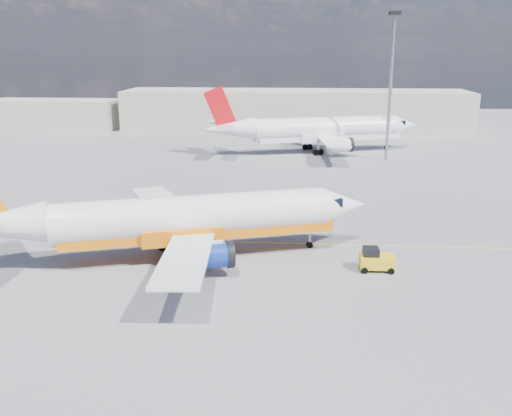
# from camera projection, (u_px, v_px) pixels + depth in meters

# --- Properties ---
(ground) EXTENTS (240.00, 240.00, 0.00)m
(ground) POSITION_uv_depth(u_px,v_px,m) (226.00, 254.00, 47.12)
(ground) COLOR slate
(ground) RESTS_ON ground
(taxi_line) EXTENTS (70.00, 0.15, 0.01)m
(taxi_line) POSITION_uv_depth(u_px,v_px,m) (230.00, 242.00, 49.99)
(taxi_line) COLOR yellow
(taxi_line) RESTS_ON ground
(terminal_main) EXTENTS (70.00, 14.00, 8.00)m
(terminal_main) POSITION_uv_depth(u_px,v_px,m) (295.00, 110.00, 117.65)
(terminal_main) COLOR beige
(terminal_main) RESTS_ON ground
(terminal_annex) EXTENTS (26.00, 10.00, 6.00)m
(terminal_annex) POSITION_uv_depth(u_px,v_px,m) (55.00, 114.00, 118.62)
(terminal_annex) COLOR beige
(terminal_annex) RESTS_ON ground
(main_jet) EXTENTS (32.89, 24.99, 9.98)m
(main_jet) POSITION_uv_depth(u_px,v_px,m) (180.00, 219.00, 45.11)
(main_jet) COLOR white
(main_jet) RESTS_ON ground
(second_jet) EXTENTS (36.05, 27.40, 10.94)m
(second_jet) POSITION_uv_depth(u_px,v_px,m) (319.00, 130.00, 91.76)
(second_jet) COLOR white
(second_jet) RESTS_ON ground
(gse_tug) EXTENTS (2.60, 1.63, 1.84)m
(gse_tug) POSITION_uv_depth(u_px,v_px,m) (376.00, 260.00, 43.37)
(gse_tug) COLOR black
(gse_tug) RESTS_ON ground
(traffic_cone) EXTENTS (0.39, 0.39, 0.54)m
(traffic_cone) POSITION_uv_depth(u_px,v_px,m) (221.00, 254.00, 46.30)
(traffic_cone) COLOR white
(traffic_cone) RESTS_ON ground
(floodlight_mast) EXTENTS (1.56, 1.56, 21.43)m
(floodlight_mast) POSITION_uv_depth(u_px,v_px,m) (391.00, 73.00, 83.02)
(floodlight_mast) COLOR #9B9BA3
(floodlight_mast) RESTS_ON ground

